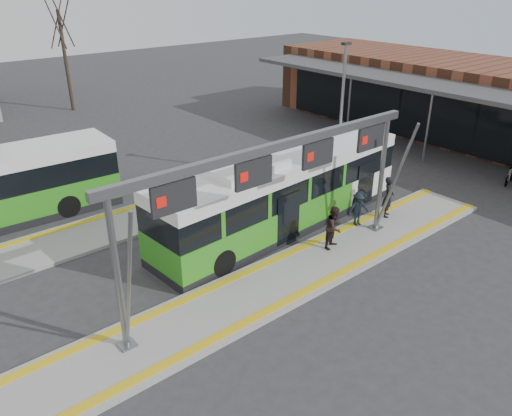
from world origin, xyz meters
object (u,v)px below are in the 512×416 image
Objects in this scene: passenger_c at (359,208)px; gantry at (281,171)px; hero_bus at (282,193)px; passenger_b at (334,227)px; passenger_a at (388,197)px.

gantry is at bearing -155.64° from passenger_c.
passenger_b is (0.21, -2.93, -0.58)m from hero_bus.
hero_bus reaches higher than passenger_b.
passenger_c is (2.51, -2.30, -0.67)m from hero_bus.
gantry is 6.46m from passenger_c.
passenger_c is (-1.74, 0.26, -0.16)m from passenger_a.
passenger_c is at bearing 7.99° from gantry.
hero_bus is 8.11× the size of passenger_c.
hero_bus is at bearing 80.30° from passenger_b.
passenger_b is (-4.04, -0.37, -0.07)m from passenger_a.
gantry is at bearing -137.75° from hero_bus.
passenger_b is (3.18, 0.14, -3.25)m from gantry.
hero_bus is at bearing 153.89° from passenger_c.
gantry is 8.05× the size of passenger_c.
hero_bus is at bearing 45.95° from gantry.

